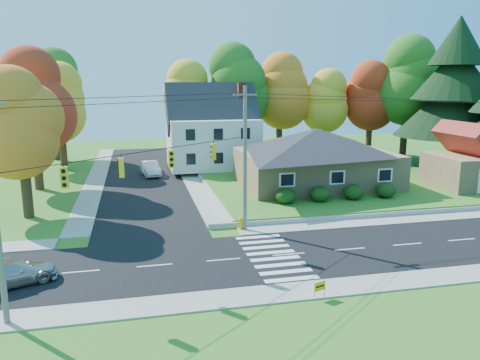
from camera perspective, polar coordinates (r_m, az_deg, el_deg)
The scene contains 26 objects.
ground at distance 28.77m, azimuth 5.96°, elevation -9.03°, with size 120.00×120.00×0.00m, color #3D7923.
road_main at distance 28.77m, azimuth 5.96°, elevation -9.01°, with size 90.00×8.00×0.02m, color black.
road_cross at distance 52.42m, azimuth -11.65°, elevation 0.42°, with size 8.00×44.00×0.02m, color black.
sidewalk_north at distance 33.26m, azimuth 3.20°, elevation -5.98°, with size 90.00×2.00×0.08m, color #9C9A90.
sidewalk_south at distance 24.45m, azimuth 9.79°, elevation -12.96°, with size 90.00×2.00×0.08m, color #9C9A90.
lawn at distance 52.23m, azimuth 12.16°, elevation 0.62°, with size 30.00×30.00×0.50m, color #3D7923.
ranch_house at distance 45.22m, azimuth 9.21°, elevation 2.89°, with size 14.60×10.60×5.40m.
colonial_house at distance 54.42m, azimuth -3.37°, elevation 5.94°, with size 10.40×8.40×9.60m.
garage at distance 48.99m, azimuth 26.40°, elevation 1.98°, with size 7.30×6.30×4.60m.
hedge_row at distance 39.84m, azimuth 11.74°, elevation -1.55°, with size 10.70×1.70×1.27m.
traffic_infrastructure at distance 28.57m, azimuth 5.03°, elevation 1.58°, with size 38.10×10.66×10.00m.
tree_lot_0 at distance 59.82m, azimuth -6.33°, elevation 10.00°, with size 6.72×6.72×12.51m.
tree_lot_1 at distance 59.79m, azimuth -0.41°, elevation 11.33°, with size 7.84×7.84×14.60m.
tree_lot_2 at distance 62.31m, azimuth 4.89°, elevation 10.71°, with size 7.28×7.28×13.56m.
tree_lot_3 at distance 63.49m, azimuth 10.38°, elevation 9.40°, with size 6.16×6.16×11.47m.
tree_lot_4 at distance 65.16m, azimuth 15.69°, elevation 9.79°, with size 6.72×6.72×12.51m.
tree_lot_5 at distance 65.41m, azimuth 19.77°, elevation 11.27°, with size 8.40×8.40×15.64m.
conifer_east_a at distance 59.39m, azimuth 24.70°, elevation 10.04°, with size 12.80×12.80×16.96m.
tree_west_0 at distance 38.43m, azimuth -25.22°, elevation 6.18°, with size 6.16×6.16×11.47m.
tree_west_1 at distance 48.33m, azimuth -24.04°, elevation 8.79°, with size 7.28×7.28×13.56m.
tree_west_2 at distance 58.05m, azimuth -21.13°, elevation 8.73°, with size 6.72×6.72×12.51m.
tree_west_3 at distance 66.21m, azimuth -21.98°, elevation 10.11°, with size 7.84×7.84×14.60m.
silver_sedan at distance 27.01m, azimuth -26.38°, elevation -10.09°, with size 1.91×4.70×1.37m, color #B0B0B0.
white_car at distance 52.69m, azimuth -10.85°, elevation 1.38°, with size 1.65×4.72×1.56m, color #B6B8C5.
fire_hydrant at distance 32.98m, azimuth 0.10°, elevation -5.38°, with size 0.53×0.41×0.93m.
yard_sign at distance 23.32m, azimuth 9.71°, elevation -12.68°, with size 0.66×0.26×0.86m.
Camera 1 is at (-8.76, -25.41, 10.27)m, focal length 35.00 mm.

